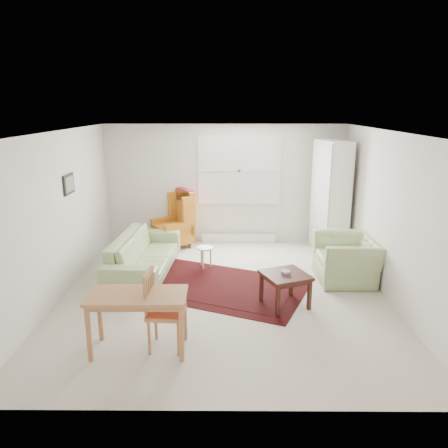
{
  "coord_description": "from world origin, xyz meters",
  "views": [
    {
      "loc": [
        0.05,
        -6.36,
        2.86
      ],
      "look_at": [
        0.0,
        0.3,
        1.05
      ],
      "focal_mm": 35.0,
      "sensor_mm": 36.0,
      "label": 1
    }
  ],
  "objects_px": {
    "armchair": "(348,255)",
    "wingback_chair": "(172,219)",
    "stool": "(205,257)",
    "cabinet": "(331,197)",
    "coffee_table": "(285,289)",
    "sofa": "(144,247)",
    "desk": "(139,322)",
    "desk_chair": "(166,310)"
  },
  "relations": [
    {
      "from": "armchair",
      "to": "wingback_chair",
      "type": "distance_m",
      "value": 3.63
    },
    {
      "from": "stool",
      "to": "cabinet",
      "type": "bearing_deg",
      "value": 21.73
    },
    {
      "from": "wingback_chair",
      "to": "stool",
      "type": "xyz_separation_m",
      "value": [
        0.73,
        -1.22,
        -0.4
      ]
    },
    {
      "from": "armchair",
      "to": "cabinet",
      "type": "xyz_separation_m",
      "value": [
        0.01,
        1.52,
        0.66
      ]
    },
    {
      "from": "coffee_table",
      "to": "sofa",
      "type": "bearing_deg",
      "value": 149.9
    },
    {
      "from": "armchair",
      "to": "desk",
      "type": "bearing_deg",
      "value": -54.29
    },
    {
      "from": "stool",
      "to": "cabinet",
      "type": "xyz_separation_m",
      "value": [
        2.45,
        0.98,
        0.91
      ]
    },
    {
      "from": "stool",
      "to": "armchair",
      "type": "bearing_deg",
      "value": -12.66
    },
    {
      "from": "sofa",
      "to": "cabinet",
      "type": "bearing_deg",
      "value": -67.76
    },
    {
      "from": "sofa",
      "to": "cabinet",
      "type": "height_order",
      "value": "cabinet"
    },
    {
      "from": "cabinet",
      "to": "desk_chair",
      "type": "relative_size",
      "value": 2.24
    },
    {
      "from": "wingback_chair",
      "to": "coffee_table",
      "type": "relative_size",
      "value": 1.95
    },
    {
      "from": "stool",
      "to": "desk",
      "type": "xyz_separation_m",
      "value": [
        -0.65,
        -2.78,
        0.17
      ]
    },
    {
      "from": "armchair",
      "to": "wingback_chair",
      "type": "relative_size",
      "value": 0.95
    },
    {
      "from": "wingback_chair",
      "to": "desk",
      "type": "relative_size",
      "value": 1.04
    },
    {
      "from": "wingback_chair",
      "to": "armchair",
      "type": "bearing_deg",
      "value": 26.13
    },
    {
      "from": "coffee_table",
      "to": "desk",
      "type": "xyz_separation_m",
      "value": [
        -1.9,
        -1.24,
        0.11
      ]
    },
    {
      "from": "stool",
      "to": "cabinet",
      "type": "relative_size",
      "value": 0.18
    },
    {
      "from": "wingback_chair",
      "to": "desk",
      "type": "distance_m",
      "value": 4.01
    },
    {
      "from": "coffee_table",
      "to": "armchair",
      "type": "bearing_deg",
      "value": 40.23
    },
    {
      "from": "wingback_chair",
      "to": "sofa",
      "type": "bearing_deg",
      "value": -47.55
    },
    {
      "from": "sofa",
      "to": "armchair",
      "type": "xyz_separation_m",
      "value": [
        3.5,
        -0.34,
        -0.02
      ]
    },
    {
      "from": "armchair",
      "to": "coffee_table",
      "type": "bearing_deg",
      "value": -49.98
    },
    {
      "from": "sofa",
      "to": "desk",
      "type": "distance_m",
      "value": 2.61
    },
    {
      "from": "sofa",
      "to": "desk",
      "type": "height_order",
      "value": "sofa"
    },
    {
      "from": "coffee_table",
      "to": "stool",
      "type": "distance_m",
      "value": 1.99
    },
    {
      "from": "armchair",
      "to": "desk_chair",
      "type": "height_order",
      "value": "desk_chair"
    },
    {
      "from": "coffee_table",
      "to": "stool",
      "type": "bearing_deg",
      "value": 128.97
    },
    {
      "from": "wingback_chair",
      "to": "desk_chair",
      "type": "xyz_separation_m",
      "value": [
        0.4,
        -3.95,
        -0.11
      ]
    },
    {
      "from": "cabinet",
      "to": "desk",
      "type": "height_order",
      "value": "cabinet"
    },
    {
      "from": "coffee_table",
      "to": "desk_chair",
      "type": "relative_size",
      "value": 0.62
    },
    {
      "from": "wingback_chair",
      "to": "coffee_table",
      "type": "xyz_separation_m",
      "value": [
        1.99,
        -2.77,
        -0.35
      ]
    },
    {
      "from": "armchair",
      "to": "desk_chair",
      "type": "xyz_separation_m",
      "value": [
        -2.77,
        -2.18,
        0.05
      ]
    },
    {
      "from": "coffee_table",
      "to": "desk_chair",
      "type": "xyz_separation_m",
      "value": [
        -1.58,
        -1.18,
        0.24
      ]
    },
    {
      "from": "wingback_chair",
      "to": "cabinet",
      "type": "distance_m",
      "value": 3.23
    },
    {
      "from": "stool",
      "to": "cabinet",
      "type": "distance_m",
      "value": 2.79
    },
    {
      "from": "wingback_chair",
      "to": "stool",
      "type": "height_order",
      "value": "wingback_chair"
    },
    {
      "from": "armchair",
      "to": "wingback_chair",
      "type": "bearing_deg",
      "value": -119.37
    },
    {
      "from": "sofa",
      "to": "coffee_table",
      "type": "relative_size",
      "value": 3.73
    },
    {
      "from": "armchair",
      "to": "desk_chair",
      "type": "relative_size",
      "value": 1.15
    },
    {
      "from": "desk",
      "to": "desk_chair",
      "type": "distance_m",
      "value": 0.35
    },
    {
      "from": "armchair",
      "to": "stool",
      "type": "height_order",
      "value": "armchair"
    }
  ]
}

